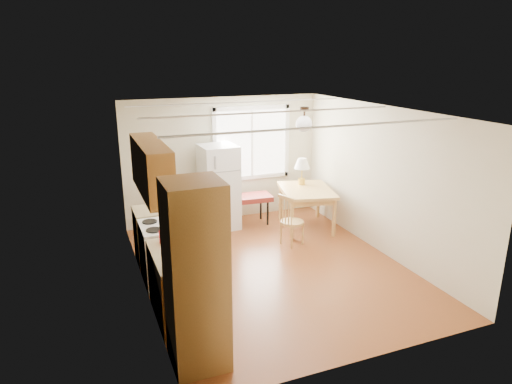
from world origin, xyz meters
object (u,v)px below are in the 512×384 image
bench (239,200)px  dining_table (306,194)px  refrigerator (219,187)px  chair (289,218)px

bench → dining_table: size_ratio=0.92×
refrigerator → dining_table: refrigerator is taller
bench → chair: chair is taller
bench → dining_table: bearing=-21.3°
refrigerator → chair: refrigerator is taller
chair → dining_table: bearing=25.2°
dining_table → bench: bearing=168.4°
refrigerator → chair: bearing=-59.4°
dining_table → chair: 1.01m
refrigerator → bench: refrigerator is taller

